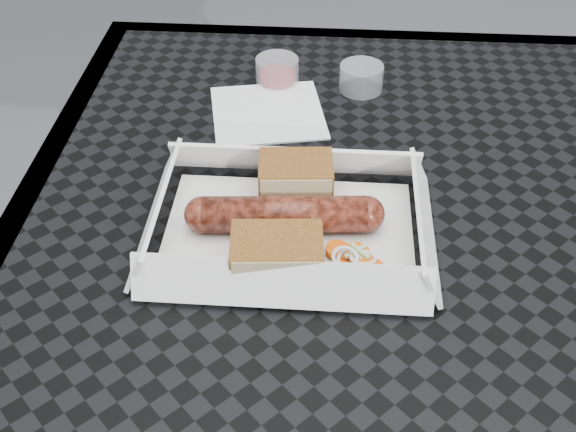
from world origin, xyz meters
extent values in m
cube|color=black|center=(0.00, 0.00, 0.74)|extent=(0.80, 0.80, 0.01)
cube|color=black|center=(0.00, 0.39, 0.73)|extent=(0.80, 0.03, 0.03)
cube|color=black|center=(-0.39, 0.00, 0.73)|extent=(0.03, 0.80, 0.03)
cylinder|color=black|center=(-0.35, 0.35, 0.36)|extent=(0.03, 0.03, 0.73)
cube|color=white|center=(-0.13, -0.01, 0.75)|extent=(0.22, 0.15, 0.00)
cylinder|color=maroon|center=(-0.14, -0.01, 0.77)|extent=(0.15, 0.04, 0.03)
sphere|color=maroon|center=(-0.07, 0.00, 0.77)|extent=(0.03, 0.03, 0.03)
sphere|color=maroon|center=(-0.21, -0.01, 0.77)|extent=(0.03, 0.03, 0.03)
cube|color=brown|center=(-0.13, 0.04, 0.77)|extent=(0.07, 0.05, 0.04)
cube|color=brown|center=(-0.14, -0.06, 0.77)|extent=(0.08, 0.06, 0.04)
cylinder|color=#F55C0A|center=(-0.08, -0.05, 0.75)|extent=(0.02, 0.02, 0.00)
torus|color=white|center=(-0.07, -0.05, 0.75)|extent=(0.02, 0.02, 0.00)
cube|color=#B2D17F|center=(-0.07, -0.05, 0.75)|extent=(0.02, 0.02, 0.00)
cube|color=white|center=(-0.17, 0.19, 0.75)|extent=(0.14, 0.14, 0.00)
cylinder|color=maroon|center=(-0.17, 0.26, 0.76)|extent=(0.05, 0.05, 0.03)
cylinder|color=silver|center=(-0.07, 0.25, 0.76)|extent=(0.05, 0.05, 0.03)
camera|label=1|loc=(-0.10, -0.49, 1.18)|focal=45.00mm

